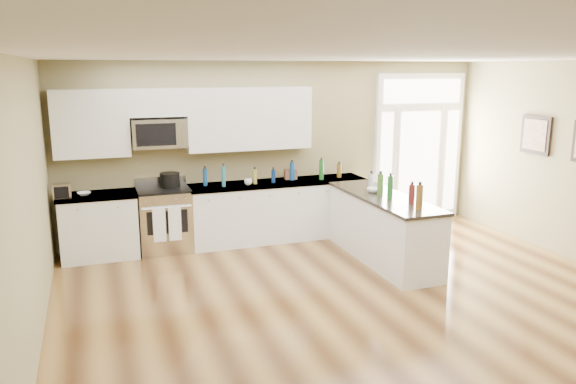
{
  "coord_description": "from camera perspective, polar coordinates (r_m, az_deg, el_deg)",
  "views": [
    {
      "loc": [
        -2.89,
        -4.54,
        2.69
      ],
      "look_at": [
        -0.58,
        2.0,
        1.15
      ],
      "focal_mm": 35.0,
      "sensor_mm": 36.0,
      "label": 1
    }
  ],
  "objects": [
    {
      "name": "bowl_peninsula",
      "position": [
        8.16,
        8.72,
        0.19
      ],
      "size": [
        0.22,
        0.22,
        0.06
      ],
      "primitive_type": "imported",
      "rotation": [
        0.0,
        0.0,
        0.12
      ],
      "color": "white",
      "rests_on": "peninsula_cabinet"
    },
    {
      "name": "microwave",
      "position": [
        8.44,
        -13.0,
        5.85
      ],
      "size": [
        0.78,
        0.41,
        0.42
      ],
      "color": "silver",
      "rests_on": "room_shell"
    },
    {
      "name": "room_shell",
      "position": [
        5.47,
        12.85,
        1.84
      ],
      "size": [
        8.0,
        8.0,
        8.0
      ],
      "color": "#91875C",
      "rests_on": "ground"
    },
    {
      "name": "entry_door",
      "position": [
        10.18,
        13.12,
        4.34
      ],
      "size": [
        1.7,
        0.1,
        2.6
      ],
      "color": "white",
      "rests_on": "ground"
    },
    {
      "name": "counter_bottles",
      "position": [
        8.23,
        4.83,
        1.16
      ],
      "size": [
        2.41,
        2.42,
        0.32
      ],
      "color": "#19591E",
      "rests_on": "back_cabinet_right"
    },
    {
      "name": "stockpot",
      "position": [
        8.54,
        -11.91,
        1.25
      ],
      "size": [
        0.32,
        0.32,
        0.23
      ],
      "primitive_type": "cylinder",
      "rotation": [
        0.0,
        0.0,
        -0.09
      ],
      "color": "black",
      "rests_on": "kitchen_range"
    },
    {
      "name": "toaster_oven",
      "position": [
        8.29,
        -22.0,
        0.1
      ],
      "size": [
        0.25,
        0.2,
        0.2
      ],
      "primitive_type": "cube",
      "rotation": [
        0.0,
        0.0,
        0.05
      ],
      "color": "silver",
      "rests_on": "back_cabinet_left"
    },
    {
      "name": "upper_cabinet_short",
      "position": [
        8.44,
        -13.17,
        8.85
      ],
      "size": [
        0.82,
        0.33,
        0.4
      ],
      "primitive_type": "cube",
      "color": "silver",
      "rests_on": "room_shell"
    },
    {
      "name": "cup_counter",
      "position": [
        8.58,
        -4.06,
        1.02
      ],
      "size": [
        0.14,
        0.14,
        0.09
      ],
      "primitive_type": "imported",
      "rotation": [
        0.0,
        0.0,
        -0.26
      ],
      "color": "white",
      "rests_on": "back_cabinet_right"
    },
    {
      "name": "ground",
      "position": [
        6.02,
        12.04,
        -14.37
      ],
      "size": [
        8.0,
        8.0,
        0.0
      ],
      "primitive_type": "plane",
      "color": "#492C14"
    },
    {
      "name": "peninsula_cabinet",
      "position": [
        8.1,
        9.56,
        -3.85
      ],
      "size": [
        0.69,
        2.32,
        0.94
      ],
      "color": "silver",
      "rests_on": "ground"
    },
    {
      "name": "back_cabinet_right",
      "position": [
        8.96,
        -1.02,
        -2.07
      ],
      "size": [
        2.85,
        0.66,
        0.94
      ],
      "color": "silver",
      "rests_on": "ground"
    },
    {
      "name": "kitchen_range",
      "position": [
        8.57,
        -12.41,
        -2.75
      ],
      "size": [
        0.76,
        0.68,
        1.08
      ],
      "color": "silver",
      "rests_on": "ground"
    },
    {
      "name": "back_cabinet_left",
      "position": [
        8.53,
        -18.62,
        -3.48
      ],
      "size": [
        1.1,
        0.66,
        0.94
      ],
      "color": "silver",
      "rests_on": "ground"
    },
    {
      "name": "wall_art_near",
      "position": [
        9.32,
        23.86,
        5.33
      ],
      "size": [
        0.05,
        0.58,
        0.58
      ],
      "color": "black",
      "rests_on": "room_shell"
    },
    {
      "name": "upper_cabinet_right",
      "position": [
        8.72,
        -3.97,
        7.44
      ],
      "size": [
        1.94,
        0.33,
        0.95
      ],
      "primitive_type": "cube",
      "color": "silver",
      "rests_on": "room_shell"
    },
    {
      "name": "upper_cabinet_left",
      "position": [
        8.41,
        -19.42,
        6.57
      ],
      "size": [
        1.04,
        0.33,
        0.95
      ],
      "primitive_type": "cube",
      "color": "silver",
      "rests_on": "room_shell"
    },
    {
      "name": "bowl_left",
      "position": [
        8.39,
        -20.02,
        -0.16
      ],
      "size": [
        0.21,
        0.21,
        0.04
      ],
      "primitive_type": "imported",
      "rotation": [
        0.0,
        0.0,
        0.15
      ],
      "color": "white",
      "rests_on": "back_cabinet_left"
    },
    {
      "name": "cardboard_box",
      "position": [
        9.02,
        0.26,
        1.82
      ],
      "size": [
        0.21,
        0.17,
        0.16
      ],
      "primitive_type": "cube",
      "rotation": [
        0.0,
        0.0,
        -0.14
      ],
      "color": "brown",
      "rests_on": "back_cabinet_right"
    }
  ]
}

